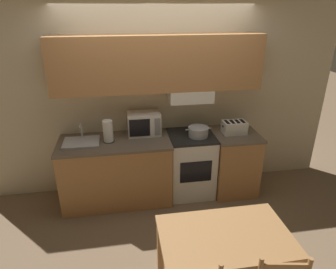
{
  "coord_description": "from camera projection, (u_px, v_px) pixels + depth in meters",
  "views": [
    {
      "loc": [
        -0.49,
        -3.88,
        2.49
      ],
      "look_at": [
        0.05,
        -0.58,
        1.03
      ],
      "focal_mm": 32.0,
      "sensor_mm": 36.0,
      "label": 1
    }
  ],
  "objects": [
    {
      "name": "dining_table",
      "position": [
        225.0,
        246.0,
        2.47
      ],
      "size": [
        1.07,
        0.67,
        0.77
      ],
      "color": "#B27F4C",
      "rests_on": "ground_plane"
    },
    {
      "name": "toaster",
      "position": [
        234.0,
        127.0,
        4.03
      ],
      "size": [
        0.32,
        0.21,
        0.17
      ],
      "color": "white",
      "rests_on": "lower_counter_right_stub"
    },
    {
      "name": "wall_back",
      "position": [
        159.0,
        84.0,
        3.91
      ],
      "size": [
        5.03,
        0.38,
        2.55
      ],
      "color": "beige",
      "rests_on": "ground_plane"
    },
    {
      "name": "sink_basin",
      "position": [
        81.0,
        142.0,
        3.77
      ],
      "size": [
        0.45,
        0.35,
        0.22
      ],
      "color": "#B7BABF",
      "rests_on": "lower_counter_main"
    },
    {
      "name": "ground_plane",
      "position": [
        159.0,
        182.0,
        4.58
      ],
      "size": [
        16.0,
        16.0,
        0.0
      ],
      "primitive_type": "plane",
      "color": "#7F664C"
    },
    {
      "name": "cooking_pot",
      "position": [
        198.0,
        131.0,
        3.94
      ],
      "size": [
        0.35,
        0.27,
        0.13
      ],
      "color": "#B7BABF",
      "rests_on": "stove_range"
    },
    {
      "name": "stove_range",
      "position": [
        190.0,
        164.0,
        4.18
      ],
      "size": [
        0.6,
        0.62,
        0.88
      ],
      "color": "white",
      "rests_on": "ground_plane"
    },
    {
      "name": "paper_towel_roll",
      "position": [
        108.0,
        131.0,
        3.76
      ],
      "size": [
        0.14,
        0.14,
        0.28
      ],
      "color": "black",
      "rests_on": "lower_counter_main"
    },
    {
      "name": "lower_counter_right_stub",
      "position": [
        233.0,
        161.0,
        4.25
      ],
      "size": [
        0.61,
        0.68,
        0.88
      ],
      "color": "#B27A47",
      "rests_on": "ground_plane"
    },
    {
      "name": "microwave",
      "position": [
        144.0,
        124.0,
        3.98
      ],
      "size": [
        0.43,
        0.3,
        0.3
      ],
      "color": "white",
      "rests_on": "lower_counter_main"
    },
    {
      "name": "lower_counter_main",
      "position": [
        117.0,
        171.0,
        4.01
      ],
      "size": [
        1.43,
        0.68,
        0.88
      ],
      "color": "#B27A47",
      "rests_on": "ground_plane"
    }
  ]
}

